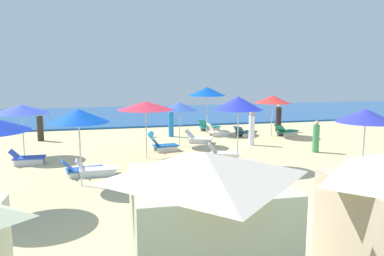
# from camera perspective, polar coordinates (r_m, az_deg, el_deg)

# --- Properties ---
(ground_plane) EXTENTS (60.00, 60.00, 0.00)m
(ground_plane) POSITION_cam_1_polar(r_m,az_deg,el_deg) (10.43, 15.35, -12.94)
(ground_plane) COLOR beige
(ocean) EXTENTS (60.00, 13.67, 0.12)m
(ocean) POSITION_cam_1_polar(r_m,az_deg,el_deg) (32.18, -4.99, 2.07)
(ocean) COLOR #17509A
(ocean) RESTS_ON ground_plane
(cabana_1) EXTENTS (2.27, 2.30, 2.70)m
(cabana_1) POSITION_cam_1_polar(r_m,az_deg,el_deg) (5.60, 1.92, -16.89)
(cabana_1) COLOR beige
(cabana_1) RESTS_ON ground_plane
(umbrella_1) EXTENTS (1.86, 1.86, 2.78)m
(umbrella_1) POSITION_cam_1_polar(r_m,az_deg,el_deg) (14.65, 6.95, 3.71)
(umbrella_1) COLOR silver
(umbrella_1) RESTS_ON ground_plane
(lounge_chair_1_0) EXTENTS (1.48, 1.06, 0.68)m
(lounge_chair_1_0) POSITION_cam_1_polar(r_m,az_deg,el_deg) (16.39, 4.68, -3.76)
(lounge_chair_1_0) COLOR silver
(lounge_chair_1_0) RESTS_ON ground_plane
(lounge_chair_1_1) EXTENTS (1.59, 0.83, 0.63)m
(lounge_chair_1_1) POSITION_cam_1_polar(r_m,az_deg,el_deg) (14.01, 3.19, -6.04)
(lounge_chair_1_1) COLOR silver
(lounge_chair_1_1) RESTS_ON ground_plane
(umbrella_2) EXTENTS (1.82, 1.82, 2.20)m
(umbrella_2) POSITION_cam_1_polar(r_m,az_deg,el_deg) (18.84, -1.90, 3.28)
(umbrella_2) COLOR silver
(umbrella_2) RESTS_ON ground_plane
(lounge_chair_2_0) EXTENTS (1.33, 0.80, 0.69)m
(lounge_chair_2_0) POSITION_cam_1_polar(r_m,az_deg,el_deg) (17.88, -4.28, -2.64)
(lounge_chair_2_0) COLOR silver
(lounge_chair_2_0) RESTS_ON ground_plane
(lounge_chair_2_1) EXTENTS (1.52, 1.17, 0.66)m
(lounge_chair_2_1) POSITION_cam_1_polar(r_m,az_deg,el_deg) (19.88, 0.89, -1.54)
(lounge_chair_2_1) COLOR silver
(lounge_chair_2_1) RESTS_ON ground_plane
(umbrella_3) EXTENTS (2.00, 2.00, 2.35)m
(umbrella_3) POSITION_cam_1_polar(r_m,az_deg,el_deg) (22.03, 11.94, 4.24)
(umbrella_3) COLOR silver
(umbrella_3) RESTS_ON ground_plane
(lounge_chair_3_0) EXTENTS (1.58, 1.25, 0.61)m
(lounge_chair_3_0) POSITION_cam_1_polar(r_m,az_deg,el_deg) (22.17, 7.92, -0.61)
(lounge_chair_3_0) COLOR silver
(lounge_chair_3_0) RESTS_ON ground_plane
(lounge_chair_3_1) EXTENTS (1.54, 1.06, 0.71)m
(lounge_chair_3_1) POSITION_cam_1_polar(r_m,az_deg,el_deg) (22.56, 13.87, -0.45)
(lounge_chair_3_1) COLOR silver
(lounge_chair_3_1) RESTS_ON ground_plane
(umbrella_5) EXTENTS (2.01, 2.01, 2.47)m
(umbrella_5) POSITION_cam_1_polar(r_m,az_deg,el_deg) (14.31, 24.58, 1.69)
(umbrella_5) COLOR silver
(umbrella_5) RESTS_ON ground_plane
(umbrella_6) EXTENTS (2.38, 2.38, 2.47)m
(umbrella_6) POSITION_cam_1_polar(r_m,az_deg,el_deg) (16.24, -6.94, 3.35)
(umbrella_6) COLOR silver
(umbrella_6) RESTS_ON ground_plane
(umbrella_7) EXTENTS (2.32, 2.32, 2.32)m
(umbrella_7) POSITION_cam_1_polar(r_m,az_deg,el_deg) (17.76, -24.18, 2.61)
(umbrella_7) COLOR silver
(umbrella_7) RESTS_ON ground_plane
(lounge_chair_7_0) EXTENTS (1.33, 0.62, 0.63)m
(lounge_chair_7_0) POSITION_cam_1_polar(r_m,az_deg,el_deg) (16.73, -23.47, -4.15)
(lounge_chair_7_0) COLOR silver
(lounge_chair_7_0) RESTS_ON ground_plane
(umbrella_8) EXTENTS (1.95, 1.95, 2.55)m
(umbrella_8) POSITION_cam_1_polar(r_m,az_deg,el_deg) (12.75, -16.62, 1.76)
(umbrella_8) COLOR silver
(umbrella_8) RESTS_ON ground_plane
(lounge_chair_8_0) EXTENTS (1.57, 0.87, 0.63)m
(lounge_chair_8_0) POSITION_cam_1_polar(r_m,az_deg,el_deg) (14.39, -16.10, -5.94)
(lounge_chair_8_0) COLOR silver
(lounge_chair_8_0) RESTS_ON ground_plane
(lounge_chair_8_1) EXTENTS (1.45, 0.64, 0.62)m
(lounge_chair_8_1) POSITION_cam_1_polar(r_m,az_deg,el_deg) (14.27, -14.28, -6.00)
(lounge_chair_8_1) COLOR silver
(lounge_chair_8_1) RESTS_ON ground_plane
(umbrella_9) EXTENTS (2.18, 2.18, 2.77)m
(umbrella_9) POSITION_cam_1_polar(r_m,az_deg,el_deg) (22.57, 2.27, 5.51)
(umbrella_9) COLOR silver
(umbrella_9) RESTS_ON ground_plane
(lounge_chair_9_0) EXTENTS (1.46, 1.10, 0.76)m
(lounge_chair_9_0) POSITION_cam_1_polar(r_m,az_deg,el_deg) (23.74, 2.50, 0.20)
(lounge_chair_9_0) COLOR silver
(lounge_chair_9_0) RESTS_ON ground_plane
(lounge_chair_9_1) EXTENTS (1.28, 0.70, 0.75)m
(lounge_chair_9_1) POSITION_cam_1_polar(r_m,az_deg,el_deg) (21.92, 3.82, -0.51)
(lounge_chair_9_1) COLOR silver
(lounge_chair_9_1) RESTS_ON ground_plane
(beachgoer_0) EXTENTS (0.36, 0.36, 1.73)m
(beachgoer_0) POSITION_cam_1_polar(r_m,az_deg,el_deg) (19.43, 8.91, -0.11)
(beachgoer_0) COLOR white
(beachgoer_0) RESTS_ON ground_plane
(beachgoer_1) EXTENTS (0.42, 0.42, 1.47)m
(beachgoer_1) POSITION_cam_1_polar(r_m,az_deg,el_deg) (18.47, 18.07, -1.36)
(beachgoer_1) COLOR #429754
(beachgoer_1) RESTS_ON ground_plane
(beachgoer_2) EXTENTS (0.44, 0.44, 1.55)m
(beachgoer_2) POSITION_cam_1_polar(r_m,az_deg,el_deg) (21.91, -21.77, 0.07)
(beachgoer_2) COLOR #312A20
(beachgoer_2) RESTS_ON ground_plane
(beachgoer_3) EXTENTS (0.39, 0.39, 1.70)m
(beachgoer_3) POSITION_cam_1_polar(r_m,az_deg,el_deg) (24.05, 12.82, 1.38)
(beachgoer_3) COLOR black
(beachgoer_3) RESTS_ON ground_plane
(beachgoer_4) EXTENTS (0.41, 0.41, 1.57)m
(beachgoer_4) POSITION_cam_1_polar(r_m,az_deg,el_deg) (21.67, -3.16, 0.64)
(beachgoer_4) COLOR blue
(beachgoer_4) RESTS_ON ground_plane
(beach_ball_0) EXTENTS (0.36, 0.36, 0.36)m
(beach_ball_0) POSITION_cam_1_polar(r_m,az_deg,el_deg) (21.62, -6.21, -0.92)
(beach_ball_0) COLOR #2D9FE5
(beach_ball_0) RESTS_ON ground_plane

